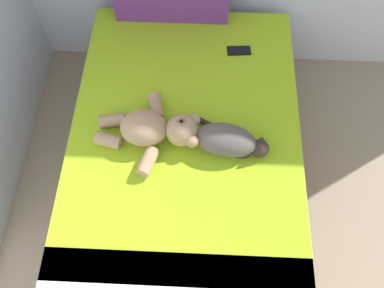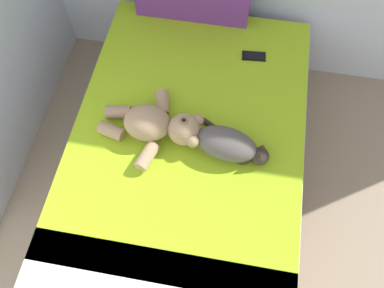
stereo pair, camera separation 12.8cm
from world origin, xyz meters
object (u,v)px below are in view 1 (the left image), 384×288
Objects in this scene: bed at (186,155)px; teddy_bear at (155,129)px; cell_phone at (239,51)px; cat at (229,141)px.

teddy_bear reaches higher than bed.
teddy_bear reaches higher than cell_phone.
cat is at bearing -6.83° from teddy_bear.
teddy_bear is at bearing 173.17° from cat.
teddy_bear is 0.80m from cell_phone.
bed is at bearing -116.88° from cell_phone.
cat reaches higher than bed.
bed is 0.40m from teddy_bear.
bed is 0.74m from cell_phone.
cat is 0.70m from cell_phone.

